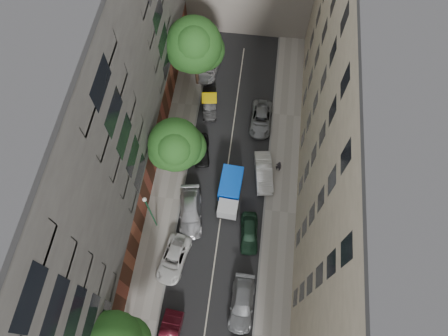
% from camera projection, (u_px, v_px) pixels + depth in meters
% --- Properties ---
extents(ground, '(120.00, 120.00, 0.00)m').
position_uv_depth(ground, '(222.00, 205.00, 38.09)').
color(ground, '#4C4C49').
rests_on(ground, ground).
extents(road_surface, '(8.00, 44.00, 0.02)m').
position_uv_depth(road_surface, '(222.00, 205.00, 38.08)').
color(road_surface, black).
rests_on(road_surface, ground).
extents(sidewalk_left, '(3.00, 44.00, 0.15)m').
position_uv_depth(sidewalk_left, '(166.00, 198.00, 38.33)').
color(sidewalk_left, gray).
rests_on(sidewalk_left, ground).
extents(sidewalk_right, '(3.00, 44.00, 0.15)m').
position_uv_depth(sidewalk_right, '(280.00, 212.00, 37.71)').
color(sidewalk_right, gray).
rests_on(sidewalk_right, ground).
extents(building_left, '(8.00, 44.00, 20.00)m').
position_uv_depth(building_left, '(76.00, 140.00, 29.74)').
color(building_left, '#484543').
rests_on(building_left, ground).
extents(building_right, '(8.00, 44.00, 20.00)m').
position_uv_depth(building_right, '(374.00, 173.00, 28.50)').
color(building_right, '#BDAE93').
rests_on(building_right, ground).
extents(tarp_truck, '(2.11, 4.89, 2.22)m').
position_uv_depth(tarp_truck, '(230.00, 192.00, 37.38)').
color(tarp_truck, black).
rests_on(tarp_truck, ground).
extents(car_left_2, '(2.83, 4.88, 1.28)m').
position_uv_depth(car_left_2, '(173.00, 259.00, 35.17)').
color(car_left_2, silver).
rests_on(car_left_2, ground).
extents(car_left_3, '(2.87, 5.34, 1.47)m').
position_uv_depth(car_left_3, '(191.00, 212.00, 37.00)').
color(car_left_3, '#BCBCC1').
rests_on(car_left_3, ground).
extents(car_left_4, '(2.09, 3.92, 1.27)m').
position_uv_depth(car_left_4, '(202.00, 150.00, 40.04)').
color(car_left_4, black).
rests_on(car_left_4, ground).
extents(car_left_5, '(1.97, 4.20, 1.33)m').
position_uv_depth(car_left_5, '(210.00, 104.00, 42.48)').
color(car_left_5, black).
rests_on(car_left_5, ground).
extents(car_left_6, '(2.73, 4.88, 1.29)m').
position_uv_depth(car_left_6, '(209.00, 67.00, 44.70)').
color(car_left_6, '#BCBCC1').
rests_on(car_left_6, ground).
extents(car_right_1, '(1.99, 4.79, 1.39)m').
position_uv_depth(car_right_1, '(242.00, 304.00, 33.44)').
color(car_right_1, slate).
rests_on(car_right_1, ground).
extents(car_right_2, '(1.95, 4.10, 1.35)m').
position_uv_depth(car_right_2, '(249.00, 233.00, 36.18)').
color(car_right_2, black).
rests_on(car_right_2, ground).
extents(car_right_3, '(2.27, 4.69, 1.48)m').
position_uv_depth(car_right_3, '(264.00, 172.00, 38.80)').
color(car_right_3, silver).
rests_on(car_right_3, ground).
extents(car_right_4, '(2.17, 4.68, 1.30)m').
position_uv_depth(car_right_4, '(261.00, 119.00, 41.65)').
color(car_right_4, slate).
rests_on(car_right_4, ground).
extents(tree_mid, '(5.13, 4.83, 7.44)m').
position_uv_depth(tree_mid, '(176.00, 147.00, 35.22)').
color(tree_mid, '#382619').
rests_on(tree_mid, sidewalk_left).
extents(tree_far, '(5.82, 5.62, 8.75)m').
position_uv_depth(tree_far, '(195.00, 47.00, 39.19)').
color(tree_far, '#382619').
rests_on(tree_far, sidewalk_left).
extents(lamp_post, '(0.36, 0.36, 6.54)m').
position_uv_depth(lamp_post, '(149.00, 210.00, 33.46)').
color(lamp_post, '#17512E').
rests_on(lamp_post, sidewalk_left).
extents(pedestrian, '(0.61, 0.45, 1.54)m').
position_uv_depth(pedestrian, '(279.00, 166.00, 38.91)').
color(pedestrian, black).
rests_on(pedestrian, sidewalk_right).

